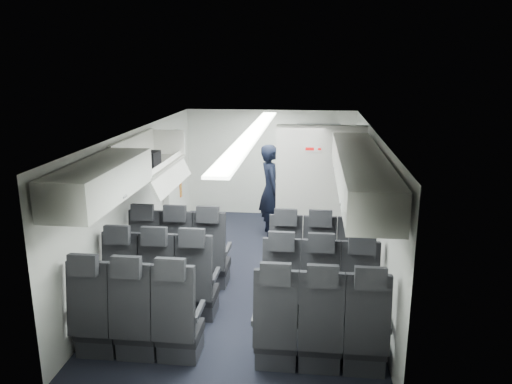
% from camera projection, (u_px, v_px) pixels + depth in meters
% --- Properties ---
extents(cabin_shell, '(3.41, 6.01, 2.16)m').
position_uv_depth(cabin_shell, '(253.00, 201.00, 7.27)').
color(cabin_shell, black).
rests_on(cabin_shell, ground).
extents(seat_row_front, '(3.33, 0.56, 1.24)m').
position_uv_depth(seat_row_front, '(248.00, 261.00, 6.94)').
color(seat_row_front, black).
rests_on(seat_row_front, cabin_shell).
extents(seat_row_mid, '(3.33, 0.56, 1.24)m').
position_uv_depth(seat_row_mid, '(239.00, 289.00, 6.08)').
color(seat_row_mid, black).
rests_on(seat_row_mid, cabin_shell).
extents(seat_row_rear, '(3.33, 0.56, 1.24)m').
position_uv_depth(seat_row_rear, '(227.00, 328.00, 5.21)').
color(seat_row_rear, black).
rests_on(seat_row_rear, cabin_shell).
extents(overhead_bin_left_rear, '(0.53, 1.80, 0.40)m').
position_uv_depth(overhead_bin_left_rear, '(100.00, 181.00, 5.31)').
color(overhead_bin_left_rear, white).
rests_on(overhead_bin_left_rear, cabin_shell).
extents(overhead_bin_left_front_open, '(0.64, 1.70, 0.72)m').
position_uv_depth(overhead_bin_left_front_open, '(149.00, 161.00, 7.03)').
color(overhead_bin_left_front_open, '#9E9E93').
rests_on(overhead_bin_left_front_open, cabin_shell).
extents(overhead_bin_right_rear, '(0.53, 1.80, 0.40)m').
position_uv_depth(overhead_bin_right_rear, '(367.00, 189.00, 5.01)').
color(overhead_bin_right_rear, white).
rests_on(overhead_bin_right_rear, cabin_shell).
extents(overhead_bin_right_front, '(0.53, 1.70, 0.40)m').
position_uv_depth(overhead_bin_right_front, '(354.00, 156.00, 6.69)').
color(overhead_bin_right_front, white).
rests_on(overhead_bin_right_front, cabin_shell).
extents(bulkhead_partition, '(1.40, 0.15, 2.13)m').
position_uv_depth(bulkhead_partition, '(320.00, 192.00, 7.94)').
color(bulkhead_partition, silver).
rests_on(bulkhead_partition, cabin_shell).
extents(galley_unit, '(0.85, 0.52, 1.90)m').
position_uv_depth(galley_unit, '(317.00, 173.00, 9.82)').
color(galley_unit, '#939399').
rests_on(galley_unit, cabin_shell).
extents(boarding_door, '(0.12, 1.27, 1.86)m').
position_uv_depth(boarding_door, '(173.00, 183.00, 8.98)').
color(boarding_door, silver).
rests_on(boarding_door, cabin_shell).
extents(flight_attendant, '(0.57, 0.70, 1.67)m').
position_uv_depth(flight_attendant, '(270.00, 190.00, 9.01)').
color(flight_attendant, black).
rests_on(flight_attendant, ground).
extents(carry_on_bag, '(0.43, 0.32, 0.25)m').
position_uv_depth(carry_on_bag, '(143.00, 160.00, 6.76)').
color(carry_on_bag, black).
rests_on(carry_on_bag, overhead_bin_left_front_open).
extents(papers, '(0.20, 0.05, 0.14)m').
position_uv_depth(papers, '(281.00, 182.00, 8.90)').
color(papers, white).
rests_on(papers, flight_attendant).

